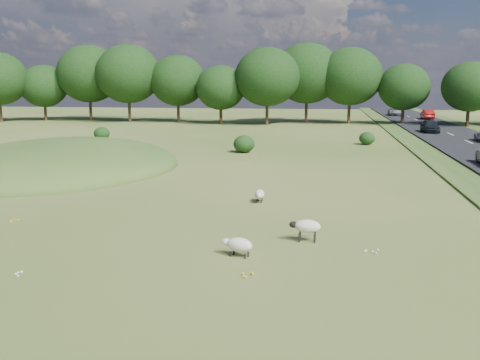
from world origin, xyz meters
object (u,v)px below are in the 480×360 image
object	(u,v)px
sheep_1	(260,194)
car_3	(427,114)
sheep_0	(238,245)
car_5	(430,126)
car_1	(395,111)
sheep_3	(306,226)

from	to	relation	value
sheep_1	car_3	bearing A→B (deg)	161.99
sheep_0	sheep_1	bearing A→B (deg)	-70.09
car_5	car_3	bearing A→B (deg)	80.82
sheep_0	sheep_1	xyz separation A→B (m)	(-0.34, 8.58, -0.03)
sheep_0	car_5	distance (m)	49.25
sheep_1	car_1	xyz separation A→B (m)	(15.01, 70.80, 0.54)
sheep_0	car_1	bearing A→B (deg)	-82.84
sheep_1	sheep_3	distance (m)	6.96
sheep_1	car_1	size ratio (longest dim) A/B	0.22
sheep_0	car_3	distance (m)	72.91
sheep_3	car_3	distance (m)	70.30
sheep_0	car_5	xyz separation A→B (m)	(14.67, 47.01, 0.56)
sheep_0	sheep_3	world-z (taller)	sheep_3
sheep_0	sheep_3	size ratio (longest dim) A/B	1.02
car_5	car_1	bearing A→B (deg)	90.00
car_3	car_5	xyz separation A→B (m)	(-3.80, -23.51, -0.00)
car_5	sheep_0	bearing A→B (deg)	-107.33
sheep_3	car_5	world-z (taller)	car_5
sheep_0	car_3	world-z (taller)	car_3
sheep_1	sheep_3	xyz separation A→B (m)	(2.59, -6.45, 0.20)
car_1	sheep_3	bearing A→B (deg)	-99.14
car_1	car_5	bearing A→B (deg)	-90.00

